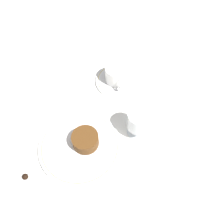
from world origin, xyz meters
The scene contains 9 objects.
ground_plane centered at (0.00, 0.00, 0.00)m, with size 3.00×3.00×0.00m, color white.
dinner_plate centered at (-0.02, -0.04, 0.01)m, with size 0.25×0.25×0.01m.
saucer centered at (-0.25, 0.14, 0.01)m, with size 0.15×0.15×0.01m.
coffee_cup centered at (-0.25, 0.13, 0.04)m, with size 0.11×0.08×0.06m.
spoon centered at (-0.20, 0.13, 0.01)m, with size 0.07×0.11×0.00m.
wine_glass centered at (-0.04, 0.15, 0.07)m, with size 0.08×0.08×0.11m.
fork centered at (-0.18, -0.02, 0.00)m, with size 0.06×0.18×0.01m.
dessert_cake centered at (-0.02, -0.01, 0.04)m, with size 0.08×0.08×0.04m.
chocolate_truffle centered at (0.04, -0.20, 0.01)m, with size 0.02×0.02×0.02m.
Camera 1 is at (0.33, -0.01, 0.75)m, focal length 42.00 mm.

